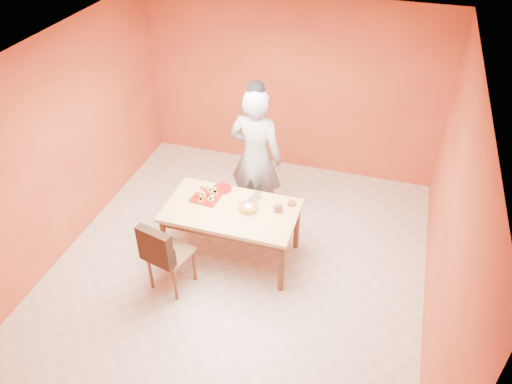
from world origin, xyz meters
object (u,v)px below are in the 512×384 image
(dining_chair, at_px, (169,253))
(sponge_cake, at_px, (248,208))
(person, at_px, (256,158))
(checker_tin, at_px, (291,203))
(magenta_glass, at_px, (280,208))
(egg_ornament, at_px, (277,208))
(dining_table, at_px, (231,215))
(red_dinner_plate, at_px, (222,189))
(pastry_platter, at_px, (207,197))

(dining_chair, height_order, sponge_cake, dining_chair)
(person, xyz_separation_m, checker_tin, (0.61, -0.52, -0.22))
(dining_chair, distance_m, magenta_glass, 1.39)
(person, bearing_deg, magenta_glass, 132.14)
(egg_ornament, bearing_deg, magenta_glass, 33.64)
(dining_chair, xyz_separation_m, sponge_cake, (0.72, 0.73, 0.28))
(dining_table, bearing_deg, dining_chair, -126.68)
(red_dinner_plate, bearing_deg, dining_chair, -104.71)
(checker_tin, bearing_deg, red_dinner_plate, 177.00)
(dining_table, bearing_deg, egg_ornament, 11.82)
(egg_ornament, bearing_deg, pastry_platter, -168.95)
(magenta_glass, bearing_deg, person, 126.18)
(dining_chair, xyz_separation_m, pastry_platter, (0.15, 0.82, 0.25))
(pastry_platter, bearing_deg, magenta_glass, -0.29)
(red_dinner_plate, relative_size, magenta_glass, 2.52)
(red_dinner_plate, distance_m, sponge_cake, 0.55)
(red_dinner_plate, bearing_deg, dining_table, -55.21)
(dining_table, relative_size, egg_ornament, 12.99)
(sponge_cake, bearing_deg, pastry_platter, 170.81)
(sponge_cake, relative_size, magenta_glass, 2.43)
(red_dinner_plate, xyz_separation_m, sponge_cake, (0.45, -0.31, 0.03))
(pastry_platter, relative_size, magenta_glass, 3.39)
(magenta_glass, bearing_deg, egg_ornament, -158.47)
(magenta_glass, bearing_deg, sponge_cake, -166.60)
(sponge_cake, relative_size, checker_tin, 2.30)
(person, bearing_deg, dining_chair, 75.20)
(person, relative_size, sponge_cake, 8.42)
(magenta_glass, bearing_deg, dining_table, -167.63)
(dining_table, relative_size, checker_tin, 15.59)
(sponge_cake, xyz_separation_m, magenta_glass, (0.37, 0.09, 0.01))
(dining_table, xyz_separation_m, dining_chair, (-0.52, -0.69, -0.15))
(person, distance_m, sponge_cake, 0.82)
(pastry_platter, bearing_deg, red_dinner_plate, 60.50)
(dining_table, bearing_deg, sponge_cake, 10.49)
(pastry_platter, height_order, egg_ornament, egg_ornament)
(dining_chair, height_order, person, person)
(red_dinner_plate, distance_m, egg_ornament, 0.82)
(dining_table, height_order, red_dinner_plate, red_dinner_plate)
(dining_table, height_order, egg_ornament, egg_ornament)
(pastry_platter, xyz_separation_m, magenta_glass, (0.94, -0.00, 0.04))
(red_dinner_plate, relative_size, sponge_cake, 1.04)
(dining_chair, relative_size, pastry_platter, 3.03)
(pastry_platter, height_order, magenta_glass, magenta_glass)
(pastry_platter, relative_size, red_dinner_plate, 1.34)
(sponge_cake, bearing_deg, red_dinner_plate, 145.05)
(red_dinner_plate, bearing_deg, pastry_platter, -119.50)
(sponge_cake, distance_m, egg_ornament, 0.35)
(dining_table, relative_size, red_dinner_plate, 6.54)
(magenta_glass, bearing_deg, pastry_platter, 179.71)
(magenta_glass, bearing_deg, dining_chair, -143.02)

